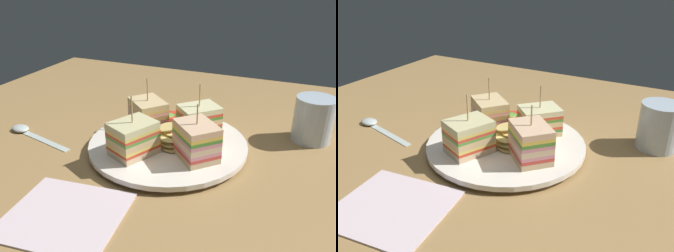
% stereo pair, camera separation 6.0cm
% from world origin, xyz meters
% --- Properties ---
extents(ground_plane, '(1.10, 0.95, 0.02)m').
position_xyz_m(ground_plane, '(0.00, 0.00, -0.01)').
color(ground_plane, '#A37C4A').
extents(plate, '(0.27, 0.27, 0.02)m').
position_xyz_m(plate, '(0.00, 0.00, 0.01)').
color(plate, white).
rests_on(plate, ground_plane).
extents(sandwich_wedge_0, '(0.09, 0.09, 0.09)m').
position_xyz_m(sandwich_wedge_0, '(-0.04, -0.06, 0.04)').
color(sandwich_wedge_0, '#E0BF7F').
rests_on(sandwich_wedge_0, plate).
extents(sandwich_wedge_1, '(0.09, 0.08, 0.10)m').
position_xyz_m(sandwich_wedge_1, '(0.06, -0.04, 0.04)').
color(sandwich_wedge_1, beige).
rests_on(sandwich_wedge_1, plate).
extents(sandwich_wedge_2, '(0.08, 0.09, 0.10)m').
position_xyz_m(sandwich_wedge_2, '(0.04, 0.06, 0.04)').
color(sandwich_wedge_2, beige).
rests_on(sandwich_wedge_2, plate).
extents(sandwich_wedge_3, '(0.09, 0.09, 0.09)m').
position_xyz_m(sandwich_wedge_3, '(-0.06, 0.03, 0.04)').
color(sandwich_wedge_3, '#D8B481').
rests_on(sandwich_wedge_3, plate).
extents(chip_pile, '(0.08, 0.07, 0.03)m').
position_xyz_m(chip_pile, '(-0.01, 0.01, 0.03)').
color(chip_pile, tan).
rests_on(chip_pile, plate).
extents(salad_garnish, '(0.07, 0.06, 0.01)m').
position_xyz_m(salad_garnish, '(0.03, -0.09, 0.02)').
color(salad_garnish, '#56A146').
rests_on(salad_garnish, plate).
extents(spoon, '(0.16, 0.06, 0.01)m').
position_xyz_m(spoon, '(0.28, 0.05, 0.00)').
color(spoon, silver).
rests_on(spoon, ground_plane).
extents(napkin, '(0.16, 0.15, 0.01)m').
position_xyz_m(napkin, '(0.06, 0.22, 0.00)').
color(napkin, silver).
rests_on(napkin, ground_plane).
extents(drinking_glass, '(0.07, 0.07, 0.08)m').
position_xyz_m(drinking_glass, '(-0.23, -0.14, 0.04)').
color(drinking_glass, silver).
rests_on(drinking_glass, ground_plane).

